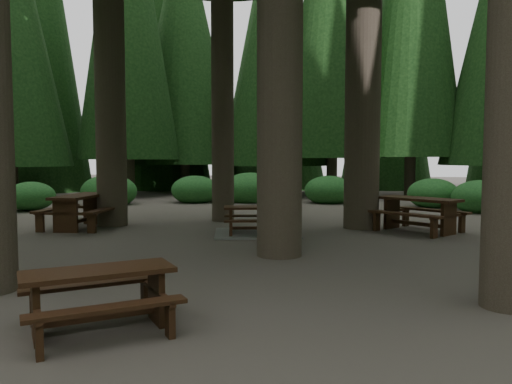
% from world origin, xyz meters
% --- Properties ---
extents(ground, '(80.00, 80.00, 0.00)m').
position_xyz_m(ground, '(0.00, 0.00, 0.00)').
color(ground, '#524942').
rests_on(ground, ground).
extents(picnic_table_b, '(1.73, 2.10, 0.87)m').
position_xyz_m(picnic_table_b, '(-4.76, 2.85, 0.58)').
color(picnic_table_b, '#34180F').
rests_on(picnic_table_b, ground).
extents(picnic_table_c, '(2.31, 2.05, 0.67)m').
position_xyz_m(picnic_table_c, '(-0.08, 2.65, 0.21)').
color(picnic_table_c, gray).
rests_on(picnic_table_c, ground).
extents(picnic_table_d, '(2.50, 2.44, 0.84)m').
position_xyz_m(picnic_table_d, '(3.79, 3.79, 0.56)').
color(picnic_table_d, '#34180F').
rests_on(picnic_table_d, ground).
extents(picnic_table_e, '(1.97, 1.92, 0.67)m').
position_xyz_m(picnic_table_e, '(-0.52, -4.19, 0.44)').
color(picnic_table_e, '#34180F').
rests_on(picnic_table_e, ground).
extents(shrub_ring, '(23.86, 24.64, 1.49)m').
position_xyz_m(shrub_ring, '(0.70, 0.75, 0.40)').
color(shrub_ring, '#1E5A24').
rests_on(shrub_ring, ground).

